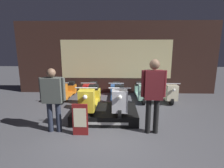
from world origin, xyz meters
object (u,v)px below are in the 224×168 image
at_px(scooter_display_left, 91,98).
at_px(scooter_backrow_2, 116,91).
at_px(price_sign_board, 80,120).
at_px(scooter_backrow_0, 67,91).
at_px(scooter_backrow_1, 91,91).
at_px(scooter_backrow_3, 141,91).
at_px(person_left_browsing, 53,95).
at_px(scooter_backrow_4, 167,92).
at_px(scooter_display_right, 119,99).
at_px(person_right_browsing, 153,90).

distance_m(scooter_display_left, scooter_backrow_2, 2.13).
bearing_deg(scooter_backrow_2, price_sign_board, -105.49).
xyz_separation_m(scooter_backrow_0, scooter_backrow_1, (1.01, 0.00, 0.00)).
distance_m(scooter_backrow_3, person_left_browsing, 3.85).
bearing_deg(person_left_browsing, scooter_backrow_3, 48.19).
bearing_deg(scooter_backrow_4, scooter_display_left, -144.36).
relative_size(scooter_backrow_0, scooter_backrow_4, 1.00).
bearing_deg(scooter_display_right, scooter_backrow_2, 93.11).
bearing_deg(person_left_browsing, scooter_backrow_0, 100.11).
height_order(scooter_backrow_0, scooter_backrow_4, same).
height_order(scooter_backrow_0, scooter_backrow_1, same).
height_order(scooter_display_right, person_right_browsing, person_right_browsing).
relative_size(scooter_display_right, person_right_browsing, 0.98).
xyz_separation_m(scooter_backrow_0, person_left_browsing, (0.50, -2.83, 0.62)).
distance_m(scooter_display_left, person_right_browsing, 1.90).
xyz_separation_m(scooter_backrow_1, scooter_backrow_2, (1.01, 0.00, 0.00)).
distance_m(scooter_backrow_0, scooter_backrow_1, 1.01).
height_order(scooter_backrow_0, person_right_browsing, person_right_browsing).
relative_size(scooter_backrow_3, person_right_browsing, 0.98).
height_order(scooter_backrow_3, scooter_backrow_4, same).
bearing_deg(scooter_backrow_4, scooter_display_right, -134.13).
bearing_deg(scooter_backrow_1, person_right_browsing, -55.97).
distance_m(scooter_display_left, scooter_backrow_4, 3.40).
height_order(scooter_backrow_2, person_left_browsing, person_left_browsing).
distance_m(scooter_backrow_1, person_right_browsing, 3.50).
xyz_separation_m(scooter_backrow_3, person_right_browsing, (-0.11, -2.83, 0.75)).
distance_m(scooter_backrow_0, price_sign_board, 3.24).
distance_m(scooter_backrow_1, scooter_backrow_2, 1.01).
bearing_deg(scooter_backrow_2, scooter_display_right, -86.89).
bearing_deg(scooter_backrow_1, scooter_backrow_0, 180.00).
bearing_deg(scooter_display_right, scooter_backrow_0, 137.16).
xyz_separation_m(scooter_backrow_1, person_left_browsing, (-0.51, -2.83, 0.62)).
bearing_deg(scooter_backrow_4, scooter_backrow_3, 180.00).
relative_size(scooter_display_right, scooter_backrow_1, 1.00).
xyz_separation_m(scooter_backrow_0, scooter_backrow_3, (3.04, 0.00, 0.00)).
bearing_deg(price_sign_board, scooter_backrow_1, 93.39).
bearing_deg(scooter_backrow_3, scooter_backrow_2, 180.00).
distance_m(scooter_backrow_1, scooter_backrow_4, 3.04).
xyz_separation_m(scooter_backrow_1, price_sign_board, (0.18, -3.01, 0.07)).
xyz_separation_m(scooter_backrow_2, scooter_backrow_4, (2.02, 0.00, 0.00)).
height_order(scooter_backrow_2, scooter_backrow_4, same).
bearing_deg(scooter_backrow_1, price_sign_board, -86.61).
height_order(scooter_backrow_0, price_sign_board, scooter_backrow_0).
bearing_deg(scooter_display_left, scooter_backrow_2, 69.67).
bearing_deg(scooter_display_left, scooter_backrow_3, 48.56).
bearing_deg(scooter_display_right, scooter_backrow_1, 119.53).
distance_m(scooter_backrow_4, price_sign_board, 4.15).
bearing_deg(price_sign_board, scooter_backrow_2, 74.51).
relative_size(scooter_backrow_1, person_right_browsing, 0.98).
distance_m(scooter_backrow_0, scooter_backrow_4, 4.05).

